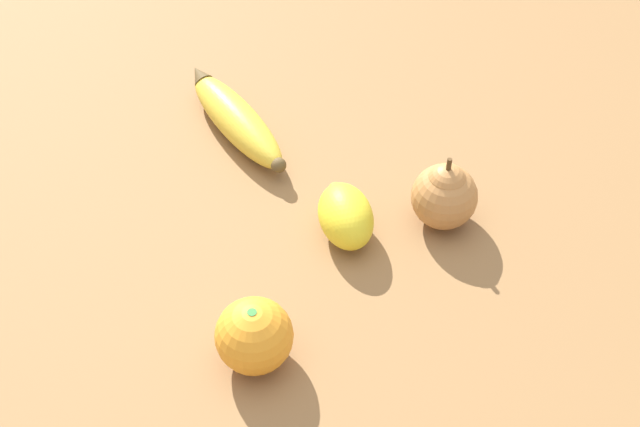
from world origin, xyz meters
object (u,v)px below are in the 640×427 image
(pear, at_px, (445,194))
(banana, at_px, (236,119))
(lemon, at_px, (345,216))
(orange, at_px, (254,336))

(pear, bearing_deg, banana, -18.45)
(pear, xyz_separation_m, lemon, (0.09, 0.04, -0.01))
(orange, bearing_deg, lemon, -106.34)
(pear, bearing_deg, lemon, 23.82)
(orange, bearing_deg, banana, -70.52)
(orange, distance_m, lemon, 0.17)
(orange, bearing_deg, pear, -124.48)
(orange, relative_size, lemon, 0.73)
(banana, distance_m, pear, 0.26)
(orange, xyz_separation_m, pear, (-0.14, -0.21, 0.00))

